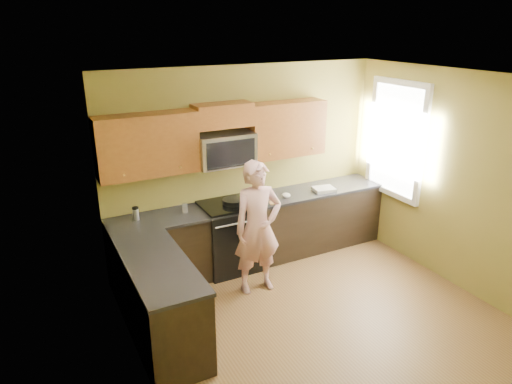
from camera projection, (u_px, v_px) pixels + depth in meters
floor at (325, 324)px, 5.25m from camera, size 4.00×4.00×0.00m
ceiling at (339, 80)px, 4.32m from camera, size 4.00×4.00×0.00m
wall_back at (246, 164)px, 6.45m from camera, size 4.00×0.00×4.00m
wall_front at (508, 316)px, 3.12m from camera, size 4.00×0.00×4.00m
wall_left at (138, 256)px, 3.92m from camera, size 0.00×4.00×4.00m
wall_right at (465, 184)px, 5.65m from camera, size 0.00×4.00×4.00m
cabinet_back_run at (256, 232)px, 6.52m from camera, size 4.00×0.60×0.88m
cabinet_left_run at (160, 303)px, 4.87m from camera, size 0.60×1.60×0.88m
countertop_back at (256, 202)px, 6.35m from camera, size 4.00×0.62×0.04m
countertop_left at (158, 264)px, 4.71m from camera, size 0.62×1.60×0.04m
stove at (230, 236)px, 6.31m from camera, size 0.76×0.65×0.95m
microwave at (225, 165)px, 6.08m from camera, size 0.76×0.40×0.42m
upper_cab_left at (150, 175)px, 5.68m from camera, size 1.22×0.33×0.75m
upper_cab_right at (285, 155)px, 6.52m from camera, size 1.12×0.33×0.75m
upper_cab_over_mw at (223, 115)px, 5.89m from camera, size 0.76×0.33×0.30m
window at (396, 140)px, 6.54m from camera, size 0.06×1.06×1.66m
woman at (258, 228)px, 5.67m from camera, size 0.64×0.44×1.69m
frying_pan at (233, 204)px, 6.15m from camera, size 0.33×0.53×0.07m
butter_tub at (254, 204)px, 6.22m from camera, size 0.12×0.12×0.08m
toast_slice at (274, 203)px, 6.23m from camera, size 0.14×0.14×0.01m
napkin_a at (256, 205)px, 6.09m from camera, size 0.12×0.13×0.06m
napkin_b at (286, 195)px, 6.43m from camera, size 0.15×0.16×0.07m
dish_towel at (324, 189)px, 6.68m from camera, size 0.34×0.29×0.05m
travel_mug at (136, 220)px, 5.71m from camera, size 0.08×0.08×0.17m
glass_b at (185, 208)px, 5.92m from camera, size 0.09×0.09×0.12m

